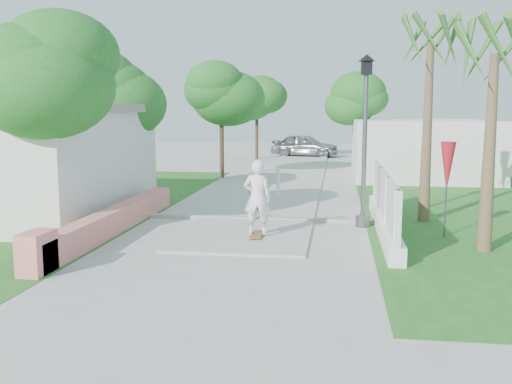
% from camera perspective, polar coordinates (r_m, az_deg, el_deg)
% --- Properties ---
extents(ground, '(90.00, 90.00, 0.00)m').
position_cam_1_polar(ground, '(10.16, -4.84, -9.21)').
color(ground, '#B7B7B2').
rests_on(ground, ground).
extents(path_strip, '(3.20, 36.00, 0.06)m').
position_cam_1_polar(path_strip, '(29.68, 3.82, 2.32)').
color(path_strip, '#B7B7B2').
rests_on(path_strip, ground).
extents(curb, '(6.50, 0.25, 0.10)m').
position_cam_1_polar(curb, '(15.89, -0.00, -2.66)').
color(curb, '#999993').
rests_on(curb, ground).
extents(grass_left, '(8.00, 20.00, 0.01)m').
position_cam_1_polar(grass_left, '(19.96, -19.46, -1.04)').
color(grass_left, '#236520').
rests_on(grass_left, ground).
extents(grass_right, '(8.00, 20.00, 0.01)m').
position_cam_1_polar(grass_right, '(18.35, 23.16, -2.00)').
color(grass_right, '#236520').
rests_on(grass_right, ground).
extents(pink_wall, '(0.45, 8.20, 0.80)m').
position_cam_1_polar(pink_wall, '(14.38, -14.57, -3.01)').
color(pink_wall, '#E38574').
rests_on(pink_wall, ground).
extents(lattice_fence, '(0.35, 7.00, 1.50)m').
position_cam_1_polar(lattice_fence, '(14.71, 12.67, -1.77)').
color(lattice_fence, white).
rests_on(lattice_fence, ground).
extents(building_right, '(6.00, 8.00, 2.60)m').
position_cam_1_polar(building_right, '(27.77, 16.00, 4.25)').
color(building_right, silver).
rests_on(building_right, ground).
extents(street_lamp, '(0.44, 0.44, 4.44)m').
position_cam_1_polar(street_lamp, '(14.98, 10.83, 5.70)').
color(street_lamp, '#59595E').
rests_on(street_lamp, ground).
extents(bollard, '(0.14, 0.14, 1.09)m').
position_cam_1_polar(bollard, '(19.71, 2.22, 1.01)').
color(bollard, white).
rests_on(bollard, ground).
extents(patio_umbrella, '(0.36, 0.36, 2.30)m').
position_cam_1_polar(patio_umbrella, '(14.25, 18.59, 2.32)').
color(patio_umbrella, '#59595E').
rests_on(patio_umbrella, ground).
extents(tree_left_near, '(3.60, 3.60, 5.28)m').
position_cam_1_polar(tree_left_near, '(14.14, -20.50, 10.86)').
color(tree_left_near, '#4C3826').
rests_on(tree_left_near, ground).
extents(tree_left_mid, '(3.20, 3.20, 4.85)m').
position_cam_1_polar(tree_left_mid, '(19.51, -15.28, 9.23)').
color(tree_left_mid, '#4C3826').
rests_on(tree_left_mid, ground).
extents(tree_path_left, '(3.40, 3.40, 5.23)m').
position_cam_1_polar(tree_path_left, '(25.97, -3.46, 9.87)').
color(tree_path_left, '#4C3826').
rests_on(tree_path_left, ground).
extents(tree_path_right, '(3.00, 3.00, 4.79)m').
position_cam_1_polar(tree_path_right, '(29.45, 10.21, 8.92)').
color(tree_path_right, '#4C3826').
rests_on(tree_path_right, ground).
extents(tree_path_far, '(3.20, 3.20, 5.17)m').
position_cam_1_polar(tree_path_far, '(35.79, 0.11, 9.40)').
color(tree_path_far, '#4C3826').
rests_on(tree_path_far, ground).
extents(palm_far, '(1.80, 1.80, 5.30)m').
position_cam_1_polar(palm_far, '(16.20, 17.04, 12.95)').
color(palm_far, brown).
rests_on(palm_far, ground).
extents(palm_near, '(1.80, 1.80, 4.70)m').
position_cam_1_polar(palm_near, '(13.08, 22.73, 11.59)').
color(palm_near, brown).
rests_on(palm_near, ground).
extents(skateboarder, '(0.72, 2.84, 1.88)m').
position_cam_1_polar(skateboarder, '(13.94, -0.12, -0.62)').
color(skateboarder, brown).
rests_on(skateboarder, ground).
extents(dog, '(0.31, 0.59, 0.40)m').
position_cam_1_polar(dog, '(15.79, -0.17, -2.10)').
color(dog, white).
rests_on(dog, ground).
extents(parked_car, '(4.68, 2.59, 1.51)m').
position_cam_1_polar(parked_car, '(37.96, 4.92, 4.67)').
color(parked_car, '#A7A8AE').
rests_on(parked_car, ground).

